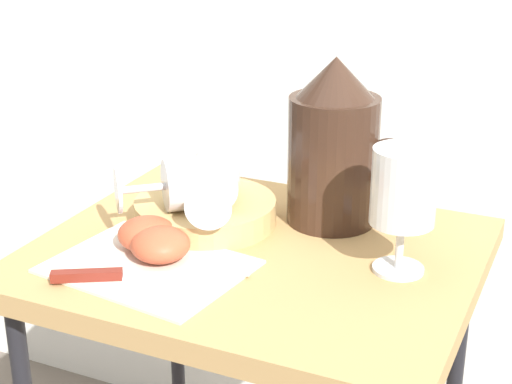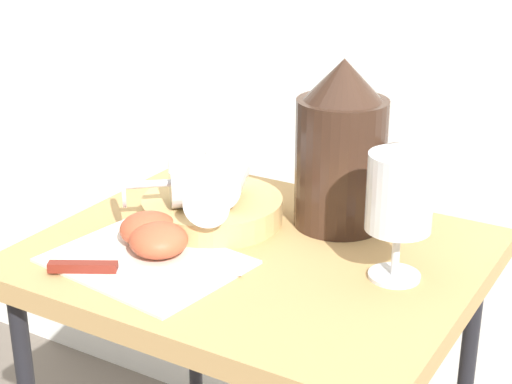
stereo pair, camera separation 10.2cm
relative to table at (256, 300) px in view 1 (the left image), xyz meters
The scene contains 10 objects.
table is the anchor object (origin of this frame).
linen_napkin 0.16m from the table, 133.12° to the right, with size 0.23×0.18×0.00m, color silver.
basket_tray 0.14m from the table, 154.61° to the left, with size 0.20×0.20×0.04m, color tan.
pitcher 0.22m from the table, 65.31° to the left, with size 0.18×0.12×0.23m.
wine_glass_upright 0.26m from the table, ahead, with size 0.08×0.08×0.16m.
wine_glass_tipped_near 0.17m from the table, 152.71° to the left, with size 0.12×0.16×0.07m.
wine_glass_tipped_far 0.18m from the table, behind, with size 0.15×0.14×0.07m.
apple_half_left 0.17m from the table, 152.77° to the right, with size 0.08×0.08×0.04m, color #C15133.
apple_half_right 0.16m from the table, 137.31° to the right, with size 0.08×0.08×0.04m, color #C15133.
knife 0.21m from the table, 126.34° to the right, with size 0.21×0.13×0.01m.
Camera 1 is at (0.39, -0.87, 1.19)m, focal length 56.37 mm.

